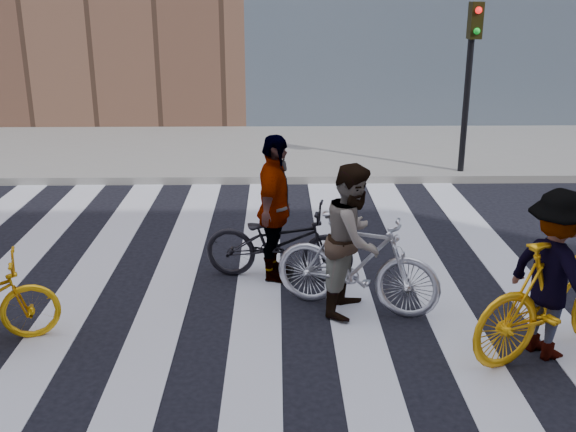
{
  "coord_description": "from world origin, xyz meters",
  "views": [
    {
      "loc": [
        0.78,
        -7.36,
        3.53
      ],
      "look_at": [
        0.92,
        0.3,
        0.95
      ],
      "focal_mm": 42.0,
      "sensor_mm": 36.0,
      "label": 1
    }
  ],
  "objects_px": {
    "rider_mid": "(353,239)",
    "rider_rear": "(275,209)",
    "bike_yellow_right": "(557,297)",
    "bike_silver_mid": "(357,263)",
    "rider_right": "(555,275)",
    "traffic_signal": "(471,61)",
    "bike_dark_rear": "(279,242)"
  },
  "relations": [
    {
      "from": "rider_mid",
      "to": "rider_rear",
      "type": "relative_size",
      "value": 0.93
    },
    {
      "from": "bike_silver_mid",
      "to": "rider_mid",
      "type": "height_order",
      "value": "rider_mid"
    },
    {
      "from": "rider_rear",
      "to": "bike_silver_mid",
      "type": "bearing_deg",
      "value": -123.72
    },
    {
      "from": "bike_yellow_right",
      "to": "rider_rear",
      "type": "distance_m",
      "value": 3.43
    },
    {
      "from": "bike_dark_rear",
      "to": "rider_mid",
      "type": "xyz_separation_m",
      "value": [
        0.83,
        -0.91,
        0.37
      ]
    },
    {
      "from": "rider_right",
      "to": "rider_rear",
      "type": "relative_size",
      "value": 0.93
    },
    {
      "from": "bike_silver_mid",
      "to": "bike_yellow_right",
      "type": "height_order",
      "value": "bike_yellow_right"
    },
    {
      "from": "traffic_signal",
      "to": "rider_rear",
      "type": "relative_size",
      "value": 1.77
    },
    {
      "from": "bike_silver_mid",
      "to": "rider_rear",
      "type": "xyz_separation_m",
      "value": [
        -0.93,
        0.91,
        0.36
      ]
    },
    {
      "from": "traffic_signal",
      "to": "bike_silver_mid",
      "type": "height_order",
      "value": "traffic_signal"
    },
    {
      "from": "bike_silver_mid",
      "to": "rider_right",
      "type": "xyz_separation_m",
      "value": [
        1.83,
        -1.02,
        0.29
      ]
    },
    {
      "from": "bike_dark_rear",
      "to": "rider_mid",
      "type": "relative_size",
      "value": 1.09
    },
    {
      "from": "bike_silver_mid",
      "to": "bike_dark_rear",
      "type": "xyz_separation_m",
      "value": [
        -0.88,
        0.91,
        -0.08
      ]
    },
    {
      "from": "rider_mid",
      "to": "rider_rear",
      "type": "xyz_separation_m",
      "value": [
        -0.88,
        0.91,
        0.07
      ]
    },
    {
      "from": "bike_dark_rear",
      "to": "bike_yellow_right",
      "type": "bearing_deg",
      "value": -114.42
    },
    {
      "from": "bike_yellow_right",
      "to": "rider_right",
      "type": "distance_m",
      "value": 0.24
    },
    {
      "from": "rider_mid",
      "to": "rider_right",
      "type": "distance_m",
      "value": 2.14
    },
    {
      "from": "bike_yellow_right",
      "to": "rider_rear",
      "type": "xyz_separation_m",
      "value": [
        -2.81,
        1.93,
        0.31
      ]
    },
    {
      "from": "bike_yellow_right",
      "to": "rider_mid",
      "type": "distance_m",
      "value": 2.2
    },
    {
      "from": "rider_right",
      "to": "bike_yellow_right",
      "type": "bearing_deg",
      "value": -114.74
    },
    {
      "from": "rider_mid",
      "to": "rider_rear",
      "type": "height_order",
      "value": "rider_rear"
    },
    {
      "from": "rider_right",
      "to": "rider_rear",
      "type": "bearing_deg",
      "value": 30.29
    },
    {
      "from": "bike_yellow_right",
      "to": "bike_dark_rear",
      "type": "height_order",
      "value": "bike_yellow_right"
    },
    {
      "from": "traffic_signal",
      "to": "rider_rear",
      "type": "distance_m",
      "value": 6.11
    },
    {
      "from": "bike_silver_mid",
      "to": "bike_yellow_right",
      "type": "xyz_separation_m",
      "value": [
        1.88,
        -1.02,
        0.05
      ]
    },
    {
      "from": "rider_mid",
      "to": "bike_yellow_right",
      "type": "bearing_deg",
      "value": -95.96
    },
    {
      "from": "bike_silver_mid",
      "to": "bike_yellow_right",
      "type": "relative_size",
      "value": 0.92
    },
    {
      "from": "bike_dark_rear",
      "to": "rider_mid",
      "type": "bearing_deg",
      "value": -126.96
    },
    {
      "from": "bike_yellow_right",
      "to": "rider_rear",
      "type": "bearing_deg",
      "value": 30.77
    },
    {
      "from": "bike_yellow_right",
      "to": "bike_dark_rear",
      "type": "relative_size",
      "value": 1.11
    },
    {
      "from": "traffic_signal",
      "to": "bike_dark_rear",
      "type": "xyz_separation_m",
      "value": [
        -3.59,
        -4.71,
        -1.78
      ]
    },
    {
      "from": "bike_silver_mid",
      "to": "rider_right",
      "type": "height_order",
      "value": "rider_right"
    }
  ]
}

